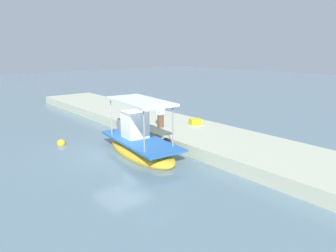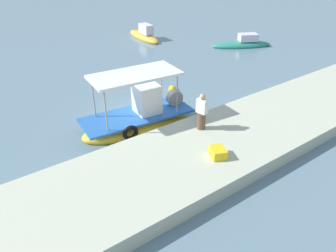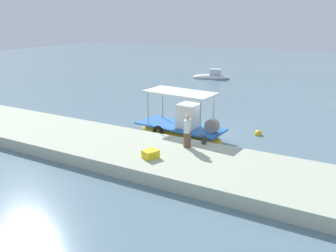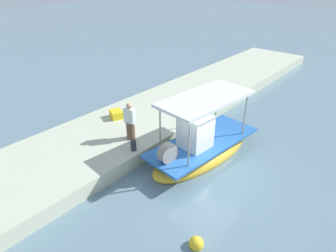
{
  "view_description": "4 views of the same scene",
  "coord_description": "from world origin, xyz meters",
  "px_view_note": "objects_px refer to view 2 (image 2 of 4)",
  "views": [
    {
      "loc": [
        -13.08,
        7.67,
        5.18
      ],
      "look_at": [
        -0.07,
        -3.18,
        0.93
      ],
      "focal_mm": 32.59,
      "sensor_mm": 36.0,
      "label": 1
    },
    {
      "loc": [
        -7.85,
        -12.97,
        8.12
      ],
      "look_at": [
        -0.63,
        -3.09,
        1.11
      ],
      "focal_mm": 35.52,
      "sensor_mm": 36.0,
      "label": 2
    },
    {
      "loc": [
        7.48,
        -17.72,
        6.81
      ],
      "look_at": [
        -0.83,
        -2.15,
        1.08
      ],
      "focal_mm": 35.7,
      "sensor_mm": 36.0,
      "label": 3
    },
    {
      "loc": [
        8.37,
        5.1,
        7.29
      ],
      "look_at": [
        -0.36,
        -2.4,
        1.05
      ],
      "focal_mm": 31.45,
      "sensor_mm": 36.0,
      "label": 4
    }
  ],
  "objects_px": {
    "main_fishing_boat": "(139,118)",
    "fisherman_near_bollard": "(202,113)",
    "cargo_crate": "(218,152)",
    "moored_boat_mid": "(144,36)",
    "mooring_bollard": "(199,114)",
    "moored_boat_far": "(242,44)",
    "marker_buoy": "(172,89)"
  },
  "relations": [
    {
      "from": "main_fishing_boat",
      "to": "fisherman_near_bollard",
      "type": "distance_m",
      "value": 3.23
    },
    {
      "from": "cargo_crate",
      "to": "moored_boat_mid",
      "type": "bearing_deg",
      "value": 65.73
    },
    {
      "from": "mooring_bollard",
      "to": "cargo_crate",
      "type": "bearing_deg",
      "value": -118.03
    },
    {
      "from": "mooring_bollard",
      "to": "moored_boat_far",
      "type": "distance_m",
      "value": 14.69
    },
    {
      "from": "moored_boat_mid",
      "to": "moored_boat_far",
      "type": "distance_m",
      "value": 8.8
    },
    {
      "from": "mooring_bollard",
      "to": "cargo_crate",
      "type": "height_order",
      "value": "mooring_bollard"
    },
    {
      "from": "main_fishing_boat",
      "to": "marker_buoy",
      "type": "xyz_separation_m",
      "value": [
        3.97,
        2.61,
        -0.42
      ]
    },
    {
      "from": "cargo_crate",
      "to": "moored_boat_mid",
      "type": "distance_m",
      "value": 19.99
    },
    {
      "from": "main_fishing_boat",
      "to": "moored_boat_mid",
      "type": "relative_size",
      "value": 1.16
    },
    {
      "from": "marker_buoy",
      "to": "moored_boat_mid",
      "type": "bearing_deg",
      "value": 65.55
    },
    {
      "from": "marker_buoy",
      "to": "moored_boat_mid",
      "type": "relative_size",
      "value": 0.09
    },
    {
      "from": "moored_boat_mid",
      "to": "cargo_crate",
      "type": "bearing_deg",
      "value": -114.27
    },
    {
      "from": "cargo_crate",
      "to": "marker_buoy",
      "type": "xyz_separation_m",
      "value": [
        3.26,
        7.32,
        -0.71
      ]
    },
    {
      "from": "mooring_bollard",
      "to": "moored_boat_far",
      "type": "height_order",
      "value": "mooring_bollard"
    },
    {
      "from": "moored_boat_mid",
      "to": "moored_boat_far",
      "type": "xyz_separation_m",
      "value": [
        5.35,
        -6.99,
        -0.08
      ]
    },
    {
      "from": "mooring_bollard",
      "to": "moored_boat_far",
      "type": "relative_size",
      "value": 0.09
    },
    {
      "from": "fisherman_near_bollard",
      "to": "moored_boat_mid",
      "type": "height_order",
      "value": "fisherman_near_bollard"
    },
    {
      "from": "main_fishing_boat",
      "to": "mooring_bollard",
      "type": "relative_size",
      "value": 12.95
    },
    {
      "from": "main_fishing_boat",
      "to": "mooring_bollard",
      "type": "bearing_deg",
      "value": -39.91
    },
    {
      "from": "cargo_crate",
      "to": "moored_boat_mid",
      "type": "xyz_separation_m",
      "value": [
        8.21,
        18.21,
        -0.54
      ]
    },
    {
      "from": "cargo_crate",
      "to": "moored_boat_mid",
      "type": "relative_size",
      "value": 0.14
    },
    {
      "from": "marker_buoy",
      "to": "moored_boat_far",
      "type": "distance_m",
      "value": 11.02
    },
    {
      "from": "fisherman_near_bollard",
      "to": "cargo_crate",
      "type": "relative_size",
      "value": 2.46
    },
    {
      "from": "cargo_crate",
      "to": "moored_boat_far",
      "type": "bearing_deg",
      "value": 39.6
    },
    {
      "from": "mooring_bollard",
      "to": "cargo_crate",
      "type": "distance_m",
      "value": 3.22
    },
    {
      "from": "marker_buoy",
      "to": "cargo_crate",
      "type": "bearing_deg",
      "value": -114.01
    },
    {
      "from": "moored_boat_mid",
      "to": "fisherman_near_bollard",
      "type": "bearing_deg",
      "value": -114.3
    },
    {
      "from": "fisherman_near_bollard",
      "to": "main_fishing_boat",
      "type": "bearing_deg",
      "value": 121.43
    },
    {
      "from": "main_fishing_boat",
      "to": "moored_boat_far",
      "type": "relative_size",
      "value": 1.11
    },
    {
      "from": "mooring_bollard",
      "to": "moored_boat_mid",
      "type": "height_order",
      "value": "moored_boat_mid"
    },
    {
      "from": "main_fishing_boat",
      "to": "cargo_crate",
      "type": "xyz_separation_m",
      "value": [
        0.71,
        -4.7,
        0.3
      ]
    },
    {
      "from": "mooring_bollard",
      "to": "cargo_crate",
      "type": "relative_size",
      "value": 0.65
    }
  ]
}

